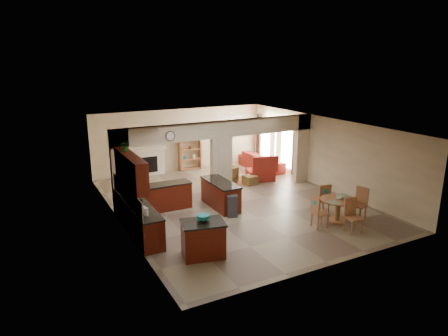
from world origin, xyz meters
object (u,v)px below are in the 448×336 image
sofa (261,161)px  armchair (226,174)px  dining_table (338,207)px  kitchen_island (203,239)px

sofa → armchair: sofa is taller
dining_table → armchair: 5.36m
kitchen_island → armchair: (3.48, 5.32, -0.12)m
kitchen_island → sofa: kitchen_island is taller
kitchen_island → armchair: 6.36m
sofa → armchair: (-2.45, -1.11, -0.00)m
kitchen_island → dining_table: (4.67, 0.09, 0.03)m
kitchen_island → armchair: kitchen_island is taller
armchair → kitchen_island: bearing=47.4°
sofa → kitchen_island: bearing=135.6°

